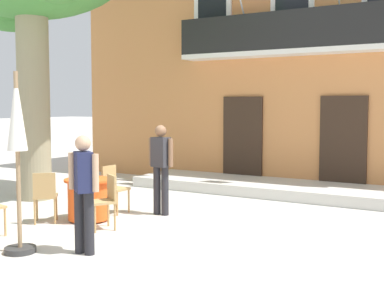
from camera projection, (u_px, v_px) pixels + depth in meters
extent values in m
plane|color=beige|center=(169.00, 228.00, 8.61)|extent=(120.00, 120.00, 0.00)
cube|color=#CC844C|center=(316.00, 45.00, 14.14)|extent=(13.00, 4.00, 7.50)
cube|color=#332319|center=(243.00, 141.00, 13.26)|extent=(1.10, 0.08, 2.30)
cube|color=#332319|center=(343.00, 145.00, 11.94)|extent=(1.10, 0.08, 2.30)
cube|color=silver|center=(213.00, 8.00, 13.44)|extent=(1.10, 0.08, 1.90)
cube|color=black|center=(212.00, 8.00, 13.41)|extent=(0.84, 0.04, 1.60)
cube|color=silver|center=(287.00, 53.00, 12.18)|extent=(5.60, 0.65, 0.12)
cube|color=black|center=(283.00, 30.00, 11.89)|extent=(5.60, 0.06, 0.90)
cylinder|color=#47423D|center=(205.00, 50.00, 13.35)|extent=(0.30, 0.30, 0.29)
ellipsoid|color=#38843D|center=(205.00, 35.00, 13.32)|extent=(0.39, 0.39, 0.46)
cylinder|color=#995638|center=(244.00, 48.00, 12.77)|extent=(0.25, 0.25, 0.24)
ellipsoid|color=#38843D|center=(244.00, 35.00, 12.74)|extent=(0.33, 0.33, 0.39)
cylinder|color=#47423D|center=(288.00, 45.00, 12.19)|extent=(0.25, 0.25, 0.26)
ellipsoid|color=#38843D|center=(288.00, 34.00, 12.17)|extent=(0.32, 0.32, 0.26)
cylinder|color=slate|center=(336.00, 42.00, 11.60)|extent=(0.33, 0.33, 0.26)
ellipsoid|color=#4C8E38|center=(336.00, 25.00, 11.57)|extent=(0.43, 0.43, 0.48)
cube|color=silver|center=(277.00, 188.00, 11.93)|extent=(7.12, 1.80, 0.25)
cylinder|color=gray|center=(34.00, 107.00, 11.09)|extent=(0.69, 0.69, 4.08)
cylinder|color=tan|center=(5.00, 222.00, 8.04)|extent=(0.04, 0.04, 0.45)
cylinder|color=#EA561E|center=(89.00, 200.00, 9.12)|extent=(0.74, 0.74, 0.68)
cylinder|color=#EA561E|center=(88.00, 180.00, 9.09)|extent=(0.86, 0.86, 0.04)
cylinder|color=#2D2823|center=(89.00, 220.00, 9.15)|extent=(0.44, 0.44, 0.03)
cylinder|color=tan|center=(95.00, 219.00, 8.24)|extent=(0.04, 0.04, 0.45)
cylinder|color=tan|center=(89.00, 215.00, 8.54)|extent=(0.04, 0.04, 0.45)
cylinder|color=tan|center=(115.00, 217.00, 8.40)|extent=(0.04, 0.04, 0.45)
cylinder|color=tan|center=(108.00, 213.00, 8.70)|extent=(0.04, 0.04, 0.45)
cube|color=tan|center=(102.00, 202.00, 8.45)|extent=(0.55, 0.55, 0.04)
cube|color=tan|center=(112.00, 187.00, 8.52)|extent=(0.35, 0.23, 0.42)
cylinder|color=tan|center=(129.00, 201.00, 9.81)|extent=(0.04, 0.04, 0.45)
cylinder|color=tan|center=(117.00, 204.00, 9.53)|extent=(0.04, 0.04, 0.45)
cylinder|color=tan|center=(115.00, 199.00, 10.00)|extent=(0.04, 0.04, 0.45)
cylinder|color=tan|center=(104.00, 202.00, 9.71)|extent=(0.04, 0.04, 0.45)
cube|color=tan|center=(116.00, 189.00, 9.74)|extent=(0.41, 0.41, 0.04)
cube|color=tan|center=(109.00, 176.00, 9.82)|extent=(0.05, 0.38, 0.42)
cylinder|color=tan|center=(37.00, 208.00, 9.12)|extent=(0.04, 0.04, 0.45)
cylinder|color=tan|center=(56.00, 208.00, 9.19)|extent=(0.04, 0.04, 0.45)
cylinder|color=tan|center=(35.00, 212.00, 8.79)|extent=(0.04, 0.04, 0.45)
cylinder|color=tan|center=(55.00, 211.00, 8.85)|extent=(0.04, 0.04, 0.45)
cube|color=tan|center=(45.00, 196.00, 8.97)|extent=(0.56, 0.56, 0.04)
cube|color=tan|center=(44.00, 185.00, 8.77)|extent=(0.31, 0.28, 0.42)
cylinder|color=#997A56|center=(18.00, 163.00, 7.06)|extent=(0.06, 0.06, 2.55)
cylinder|color=#333333|center=(20.00, 250.00, 7.16)|extent=(0.44, 0.44, 0.08)
cone|color=white|center=(17.00, 111.00, 7.00)|extent=(0.28, 0.28, 1.10)
cylinder|color=#232328|center=(157.00, 190.00, 9.65)|extent=(0.14, 0.14, 0.92)
cylinder|color=#232328|center=(165.00, 191.00, 9.56)|extent=(0.14, 0.14, 0.92)
cube|color=#2D2D33|center=(161.00, 152.00, 9.54)|extent=(0.37, 0.28, 0.56)
sphere|color=brown|center=(161.00, 131.00, 9.51)|extent=(0.22, 0.22, 0.22)
cylinder|color=brown|center=(151.00, 152.00, 9.66)|extent=(0.09, 0.09, 0.52)
cylinder|color=brown|center=(171.00, 153.00, 9.43)|extent=(0.09, 0.09, 0.52)
cylinder|color=#232328|center=(79.00, 222.00, 7.12)|extent=(0.14, 0.14, 0.88)
cylinder|color=#232328|center=(89.00, 224.00, 7.03)|extent=(0.14, 0.14, 0.88)
cube|color=#1E2347|center=(83.00, 172.00, 7.02)|extent=(0.40, 0.38, 0.56)
sphere|color=tan|center=(83.00, 143.00, 6.99)|extent=(0.22, 0.22, 0.22)
cylinder|color=tan|center=(72.00, 171.00, 7.13)|extent=(0.09, 0.09, 0.52)
cylinder|color=tan|center=(96.00, 173.00, 6.91)|extent=(0.09, 0.09, 0.52)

